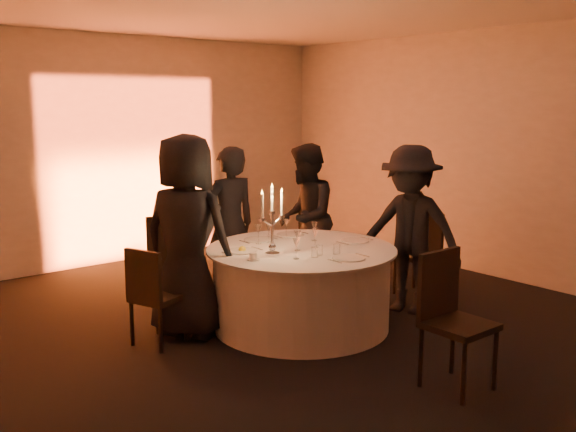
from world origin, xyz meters
TOP-DOWN VIEW (x-y plane):
  - floor at (0.00, 0.00)m, footprint 7.00×7.00m
  - ceiling at (0.00, 0.00)m, footprint 7.00×7.00m
  - wall_back at (0.00, 3.50)m, footprint 7.00×0.00m
  - wall_right at (3.00, 0.00)m, footprint 0.00×7.00m
  - uplighter_fixture at (0.00, 3.20)m, footprint 0.25×0.12m
  - banquet_table at (0.00, 0.00)m, footprint 1.80×1.80m
  - chair_left at (-1.34, 0.44)m, footprint 0.50×0.50m
  - chair_back_left at (-0.63, 1.48)m, footprint 0.55×0.55m
  - chair_back_right at (1.08, 1.38)m, footprint 0.60×0.60m
  - chair_right at (1.74, -0.04)m, footprint 0.41×0.41m
  - chair_front at (0.02, -1.70)m, footprint 0.46×0.46m
  - guest_left at (-0.95, 0.49)m, footprint 0.95×1.08m
  - guest_back_left at (-0.07, 1.09)m, footprint 0.64×0.44m
  - guest_back_right at (0.85, 0.93)m, footprint 1.03×1.02m
  - guest_right at (1.13, -0.36)m, footprint 0.94×1.25m
  - plate_left at (-0.52, 0.23)m, footprint 0.36×0.28m
  - plate_back_left at (-0.11, 0.53)m, footprint 0.35×0.29m
  - plate_back_right at (0.29, 0.52)m, footprint 0.36×0.28m
  - plate_right at (0.60, -0.12)m, footprint 0.36×0.27m
  - plate_front at (0.05, -0.59)m, footprint 0.36×0.29m
  - coffee_cup at (-0.63, -0.08)m, footprint 0.11×0.11m
  - candelabra at (-0.38, -0.04)m, footprint 0.28×0.13m
  - wine_glass_a at (-0.32, -0.30)m, footprint 0.07×0.07m
  - wine_glass_b at (0.18, 0.45)m, footprint 0.07×0.07m
  - wine_glass_c at (-0.10, -0.05)m, footprint 0.07×0.07m
  - wine_glass_d at (0.31, 0.16)m, footprint 0.07×0.07m
  - wine_glass_e at (0.11, -0.08)m, footprint 0.07×0.07m
  - wine_glass_f at (-0.21, 0.40)m, footprint 0.07×0.07m
  - wine_glass_g at (-0.09, 0.38)m, footprint 0.07×0.07m
  - tumbler_a at (-0.14, -0.35)m, footprint 0.07×0.07m
  - tumbler_b at (-0.06, -0.32)m, footprint 0.07×0.07m
  - tumbler_c at (0.08, -0.40)m, footprint 0.07×0.07m

SIDE VIEW (x-z plane):
  - floor at x=0.00m, z-range 0.00..0.00m
  - uplighter_fixture at x=0.00m, z-range 0.00..0.10m
  - banquet_table at x=0.00m, z-range 0.00..0.77m
  - chair_left at x=-1.34m, z-range 0.05..0.94m
  - chair_right at x=1.74m, z-range 0.06..0.97m
  - chair_back_left at x=-0.63m, z-range 0.06..1.03m
  - chair_back_right at x=1.08m, z-range 0.06..1.05m
  - chair_front at x=0.02m, z-range 0.07..1.10m
  - plate_right at x=0.60m, z-range 0.77..0.78m
  - plate_back_right at x=0.29m, z-range 0.77..0.78m
  - plate_front at x=0.05m, z-range 0.77..0.78m
  - plate_back_left at x=-0.11m, z-range 0.77..0.78m
  - plate_left at x=-0.52m, z-range 0.74..0.83m
  - coffee_cup at x=-0.63m, z-range 0.77..0.83m
  - tumbler_a at x=-0.14m, z-range 0.77..0.86m
  - tumbler_b at x=-0.06m, z-range 0.77..0.86m
  - tumbler_c at x=0.08m, z-range 0.77..0.86m
  - guest_back_right at x=0.85m, z-range 0.00..1.67m
  - guest_back_left at x=-0.07m, z-range 0.00..1.68m
  - guest_right at x=1.13m, z-range 0.00..1.71m
  - wine_glass_a at x=-0.32m, z-range 0.81..1.00m
  - wine_glass_b at x=0.18m, z-range 0.81..1.00m
  - wine_glass_c at x=-0.10m, z-range 0.81..1.00m
  - wine_glass_d at x=0.31m, z-range 0.81..1.00m
  - wine_glass_e at x=0.11m, z-range 0.81..1.00m
  - wine_glass_f at x=-0.21m, z-range 0.81..1.00m
  - wine_glass_g at x=-0.09m, z-range 0.81..1.00m
  - guest_left at x=-0.95m, z-range 0.00..1.86m
  - candelabra at x=-0.38m, z-range 0.67..1.33m
  - wall_back at x=0.00m, z-range -2.00..5.00m
  - wall_right at x=3.00m, z-range -2.00..5.00m
  - ceiling at x=0.00m, z-range 3.00..3.00m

